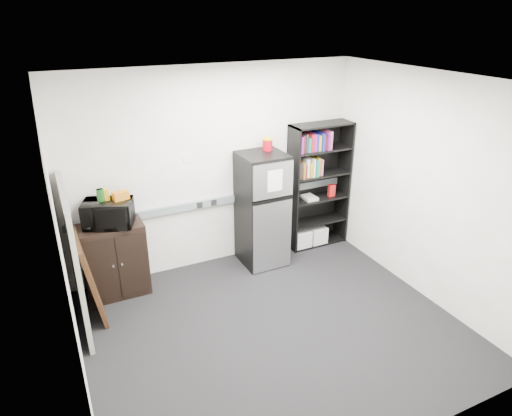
# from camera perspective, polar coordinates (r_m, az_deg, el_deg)

# --- Properties ---
(floor) EXTENTS (4.00, 4.00, 0.00)m
(floor) POSITION_cam_1_polar(r_m,az_deg,el_deg) (5.31, 2.29, -14.79)
(floor) COLOR black
(floor) RESTS_ON ground
(wall_back) EXTENTS (4.00, 0.02, 2.70)m
(wall_back) POSITION_cam_1_polar(r_m,az_deg,el_deg) (6.08, -5.19, 4.84)
(wall_back) COLOR silver
(wall_back) RESTS_ON floor
(wall_right) EXTENTS (0.02, 3.50, 2.70)m
(wall_right) POSITION_cam_1_polar(r_m,az_deg,el_deg) (5.75, 20.49, 2.26)
(wall_right) COLOR silver
(wall_right) RESTS_ON floor
(wall_left) EXTENTS (0.02, 3.50, 2.70)m
(wall_left) POSITION_cam_1_polar(r_m,az_deg,el_deg) (4.15, -22.83, -6.39)
(wall_left) COLOR silver
(wall_left) RESTS_ON floor
(ceiling) EXTENTS (4.00, 3.50, 0.02)m
(ceiling) POSITION_cam_1_polar(r_m,az_deg,el_deg) (4.21, 2.90, 15.45)
(ceiling) COLOR white
(ceiling) RESTS_ON wall_back
(electrical_raceway) EXTENTS (3.92, 0.05, 0.10)m
(electrical_raceway) POSITION_cam_1_polar(r_m,az_deg,el_deg) (6.22, -4.95, 0.83)
(electrical_raceway) COLOR slate
(electrical_raceway) RESTS_ON wall_back
(wall_note) EXTENTS (0.14, 0.00, 0.10)m
(wall_note) POSITION_cam_1_polar(r_m,az_deg,el_deg) (5.91, -8.43, 6.16)
(wall_note) COLOR white
(wall_note) RESTS_ON wall_back
(bookshelf) EXTENTS (0.90, 0.34, 1.85)m
(bookshelf) POSITION_cam_1_polar(r_m,az_deg,el_deg) (6.70, 7.65, 3.08)
(bookshelf) COLOR black
(bookshelf) RESTS_ON floor
(cubicle_partition) EXTENTS (0.06, 1.30, 1.62)m
(cubicle_partition) POSITION_cam_1_polar(r_m,az_deg,el_deg) (5.35, -21.76, -5.87)
(cubicle_partition) COLOR gray
(cubicle_partition) RESTS_ON floor
(cabinet) EXTENTS (0.75, 0.50, 0.94)m
(cabinet) POSITION_cam_1_polar(r_m,az_deg,el_deg) (5.91, -17.27, -6.13)
(cabinet) COLOR black
(cabinet) RESTS_ON floor
(microwave) EXTENTS (0.65, 0.55, 0.31)m
(microwave) POSITION_cam_1_polar(r_m,az_deg,el_deg) (5.63, -18.00, -0.66)
(microwave) COLOR black
(microwave) RESTS_ON cabinet
(snack_box_a) EXTENTS (0.08, 0.06, 0.15)m
(snack_box_a) POSITION_cam_1_polar(r_m,az_deg,el_deg) (5.57, -18.91, 1.53)
(snack_box_a) COLOR #245217
(snack_box_a) RESTS_ON microwave
(snack_box_b) EXTENTS (0.08, 0.06, 0.15)m
(snack_box_b) POSITION_cam_1_polar(r_m,az_deg,el_deg) (5.57, -18.86, 1.54)
(snack_box_b) COLOR #0C3712
(snack_box_b) RESTS_ON microwave
(snack_box_c) EXTENTS (0.08, 0.07, 0.14)m
(snack_box_c) POSITION_cam_1_polar(r_m,az_deg,el_deg) (5.57, -18.23, 1.60)
(snack_box_c) COLOR gold
(snack_box_c) RESTS_ON microwave
(snack_bag) EXTENTS (0.20, 0.14, 0.10)m
(snack_bag) POSITION_cam_1_polar(r_m,az_deg,el_deg) (5.55, -16.56, 1.50)
(snack_bag) COLOR #C26E13
(snack_bag) RESTS_ON microwave
(refrigerator) EXTENTS (0.60, 0.62, 1.58)m
(refrigerator) POSITION_cam_1_polar(r_m,az_deg,el_deg) (6.21, 0.82, -0.23)
(refrigerator) COLOR black
(refrigerator) RESTS_ON floor
(coffee_can) EXTENTS (0.14, 0.14, 0.18)m
(coffee_can) POSITION_cam_1_polar(r_m,az_deg,el_deg) (6.07, 1.44, 8.08)
(coffee_can) COLOR #A80716
(coffee_can) RESTS_ON refrigerator
(framed_poster) EXTENTS (0.19, 0.78, 1.00)m
(framed_poster) POSITION_cam_1_polar(r_m,az_deg,el_deg) (5.60, -20.04, -7.93)
(framed_poster) COLOR black
(framed_poster) RESTS_ON floor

